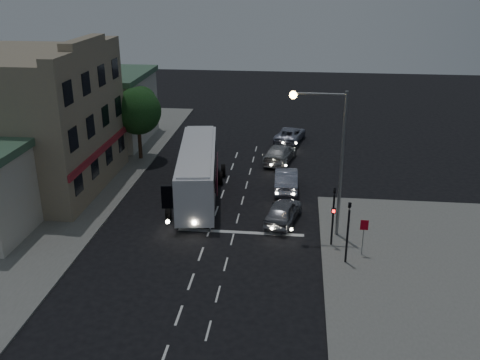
# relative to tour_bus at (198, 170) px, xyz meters

# --- Properties ---
(ground) EXTENTS (120.00, 120.00, 0.00)m
(ground) POSITION_rel_tour_bus_xyz_m (1.70, -7.51, -1.99)
(ground) COLOR black
(sidewalk_near) EXTENTS (12.00, 24.00, 0.12)m
(sidewalk_near) POSITION_rel_tour_bus_xyz_m (14.70, -11.51, -1.93)
(sidewalk_near) COLOR slate
(sidewalk_near) RESTS_ON ground
(sidewalk_far) EXTENTS (12.00, 50.00, 0.12)m
(sidewalk_far) POSITION_rel_tour_bus_xyz_m (-11.30, 0.49, -1.93)
(sidewalk_far) COLOR slate
(sidewalk_far) RESTS_ON ground
(road_markings) EXTENTS (8.00, 30.55, 0.01)m
(road_markings) POSITION_rel_tour_bus_xyz_m (2.98, -4.20, -1.99)
(road_markings) COLOR silver
(road_markings) RESTS_ON ground
(tour_bus) EXTENTS (4.14, 12.27, 3.68)m
(tour_bus) POSITION_rel_tour_bus_xyz_m (0.00, 0.00, 0.00)
(tour_bus) COLOR white
(tour_bus) RESTS_ON ground
(car_suv) EXTENTS (2.72, 4.75, 1.52)m
(car_suv) POSITION_rel_tour_bus_xyz_m (6.30, -3.71, -1.23)
(car_suv) COLOR gray
(car_suv) RESTS_ON ground
(car_sedan_a) EXTENTS (1.79, 4.84, 1.58)m
(car_sedan_a) POSITION_rel_tour_bus_xyz_m (6.34, 1.98, -1.20)
(car_sedan_a) COLOR #9EA0B4
(car_sedan_a) RESTS_ON ground
(car_sedan_b) EXTENTS (3.09, 5.46, 1.49)m
(car_sedan_b) POSITION_rel_tour_bus_xyz_m (5.61, 8.18, -1.24)
(car_sedan_b) COLOR #B3B3B3
(car_sedan_b) RESTS_ON ground
(car_sedan_c) EXTENTS (3.24, 5.35, 1.39)m
(car_sedan_c) POSITION_rel_tour_bus_xyz_m (6.37, 14.22, -1.30)
(car_sedan_c) COLOR #989CAF
(car_sedan_c) RESTS_ON ground
(traffic_signal_main) EXTENTS (0.25, 0.35, 4.10)m
(traffic_signal_main) POSITION_rel_tour_bus_xyz_m (9.30, -6.73, 0.43)
(traffic_signal_main) COLOR black
(traffic_signal_main) RESTS_ON sidewalk_near
(traffic_signal_side) EXTENTS (0.18, 0.15, 4.10)m
(traffic_signal_side) POSITION_rel_tour_bus_xyz_m (10.00, -8.71, 0.43)
(traffic_signal_side) COLOR black
(traffic_signal_side) RESTS_ON sidewalk_near
(regulatory_sign) EXTENTS (0.45, 0.12, 2.20)m
(regulatory_sign) POSITION_rel_tour_bus_xyz_m (11.00, -7.74, -0.40)
(regulatory_sign) COLOR slate
(regulatory_sign) RESTS_ON sidewalk_near
(streetlight) EXTENTS (3.32, 0.44, 9.00)m
(streetlight) POSITION_rel_tour_bus_xyz_m (9.04, -5.31, 3.74)
(streetlight) COLOR slate
(streetlight) RESTS_ON sidewalk_near
(main_building) EXTENTS (10.12, 12.00, 11.00)m
(main_building) POSITION_rel_tour_bus_xyz_m (-12.26, 0.49, 3.17)
(main_building) COLOR gray
(main_building) RESTS_ON sidewalk_far
(low_building_north) EXTENTS (9.40, 9.40, 6.50)m
(low_building_north) POSITION_rel_tour_bus_xyz_m (-11.80, 12.49, 1.40)
(low_building_north) COLOR beige
(low_building_north) RESTS_ON sidewalk_far
(street_tree) EXTENTS (4.00, 4.00, 6.20)m
(street_tree) POSITION_rel_tour_bus_xyz_m (-6.51, 7.52, 2.51)
(street_tree) COLOR black
(street_tree) RESTS_ON sidewalk_far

